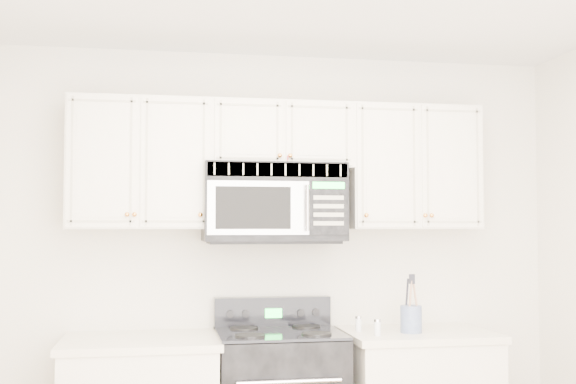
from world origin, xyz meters
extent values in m
cube|color=beige|center=(0.00, 1.75, 1.30)|extent=(3.50, 0.01, 2.60)
cube|color=beige|center=(-0.80, 1.44, 0.90)|extent=(0.86, 0.65, 0.04)
cube|color=beige|center=(0.80, 1.44, 0.90)|extent=(0.86, 0.65, 0.04)
cylinder|color=silver|center=(-0.02, 1.11, 0.72)|extent=(0.56, 0.02, 0.02)
cube|color=black|center=(-0.02, 1.45, 0.93)|extent=(0.71, 0.61, 0.02)
cube|color=black|center=(-0.02, 1.71, 1.01)|extent=(0.71, 0.08, 0.19)
cube|color=#25E343|center=(-0.02, 1.67, 1.01)|extent=(0.10, 0.00, 0.06)
cube|color=silver|center=(-0.82, 1.58, 1.90)|extent=(0.80, 0.33, 0.75)
cube|color=silver|center=(0.82, 1.58, 1.90)|extent=(0.80, 0.33, 0.75)
cube|color=silver|center=(0.00, 1.58, 2.08)|extent=(0.84, 0.33, 0.39)
sphere|color=orange|center=(-0.84, 1.40, 1.60)|extent=(0.03, 0.03, 0.03)
sphere|color=orange|center=(-0.48, 1.40, 1.60)|extent=(0.03, 0.03, 0.03)
sphere|color=orange|center=(0.48, 1.40, 1.60)|extent=(0.03, 0.03, 0.03)
sphere|color=orange|center=(0.84, 1.40, 1.60)|extent=(0.03, 0.03, 0.03)
sphere|color=orange|center=(-0.03, 1.40, 1.94)|extent=(0.03, 0.03, 0.03)
sphere|color=orange|center=(0.03, 1.40, 1.94)|extent=(0.03, 0.03, 0.03)
cylinder|color=red|center=(0.02, 1.40, 1.89)|extent=(0.00, 0.00, 0.10)
sphere|color=orange|center=(0.02, 1.40, 1.84)|extent=(0.03, 0.03, 0.03)
cube|color=black|center=(-0.05, 1.55, 1.68)|extent=(0.82, 0.41, 0.45)
cube|color=#ADA694|center=(-0.05, 1.35, 1.85)|extent=(0.80, 0.01, 0.08)
cube|color=#A2A2A3|center=(-0.16, 1.34, 1.64)|extent=(0.57, 0.01, 0.30)
cube|color=black|center=(-0.19, 1.33, 1.64)|extent=(0.42, 0.01, 0.24)
cube|color=black|center=(0.24, 1.34, 1.64)|extent=(0.23, 0.01, 0.30)
cube|color=#25E343|center=(0.24, 1.33, 1.77)|extent=(0.19, 0.00, 0.04)
cylinder|color=silver|center=(0.11, 1.30, 1.64)|extent=(0.02, 0.02, 0.26)
cylinder|color=slate|center=(0.74, 1.37, 1.00)|extent=(0.12, 0.12, 0.16)
cylinder|color=#A07358|center=(0.77, 1.37, 1.07)|extent=(0.01, 0.01, 0.27)
cylinder|color=black|center=(0.72, 1.40, 1.09)|extent=(0.01, 0.01, 0.29)
cylinder|color=#A07358|center=(0.72, 1.34, 1.10)|extent=(0.01, 0.01, 0.31)
cylinder|color=silver|center=(0.45, 1.47, 0.96)|extent=(0.04, 0.04, 0.08)
cylinder|color=silver|center=(0.45, 1.47, 1.00)|extent=(0.04, 0.04, 0.01)
cylinder|color=silver|center=(0.51, 1.29, 0.96)|extent=(0.04, 0.04, 0.08)
cylinder|color=silver|center=(0.51, 1.29, 1.00)|extent=(0.04, 0.04, 0.01)
camera|label=1|loc=(-0.69, -2.65, 1.53)|focal=45.00mm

